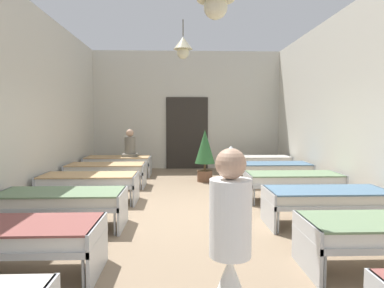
% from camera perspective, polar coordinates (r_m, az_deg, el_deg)
% --- Properties ---
extents(ground_plane, '(6.81, 11.77, 0.10)m').
position_cam_1_polar(ground_plane, '(6.33, 0.30, -11.66)').
color(ground_plane, '#8C755B').
extents(room_shell, '(6.61, 11.37, 3.93)m').
position_cam_1_polar(room_shell, '(7.42, -0.12, 6.41)').
color(room_shell, beige).
rests_on(room_shell, ground).
extents(bed_left_row_1, '(1.90, 0.84, 0.57)m').
position_cam_1_polar(bed_left_row_1, '(4.25, -27.91, -13.24)').
color(bed_left_row_1, '#B7BCC1').
rests_on(bed_left_row_1, ground).
extents(bed_left_row_2, '(1.90, 0.84, 0.57)m').
position_cam_1_polar(bed_left_row_2, '(5.71, -20.70, -8.62)').
color(bed_left_row_2, '#B7BCC1').
rests_on(bed_left_row_2, ground).
extents(bed_right_row_2, '(1.90, 0.84, 0.57)m').
position_cam_1_polar(bed_right_row_2, '(5.88, 21.32, -8.25)').
color(bed_right_row_2, '#B7BCC1').
rests_on(bed_right_row_2, ground).
extents(bed_left_row_3, '(1.90, 0.84, 0.57)m').
position_cam_1_polar(bed_left_row_3, '(7.24, -16.57, -5.85)').
color(bed_left_row_3, '#B7BCC1').
rests_on(bed_left_row_3, ground).
extents(bed_right_row_3, '(1.90, 0.84, 0.57)m').
position_cam_1_polar(bed_right_row_3, '(7.38, 16.28, -5.66)').
color(bed_right_row_3, '#B7BCC1').
rests_on(bed_right_row_3, ground).
extents(bed_left_row_4, '(1.90, 0.84, 0.57)m').
position_cam_1_polar(bed_left_row_4, '(8.80, -13.91, -4.04)').
color(bed_left_row_4, '#B7BCC1').
rests_on(bed_left_row_4, ground).
extents(bed_right_row_4, '(1.90, 0.84, 0.57)m').
position_cam_1_polar(bed_right_row_4, '(8.92, 12.99, -3.92)').
color(bed_right_row_4, '#B7BCC1').
rests_on(bed_right_row_4, ground).
extents(bed_left_row_5, '(1.90, 0.84, 0.57)m').
position_cam_1_polar(bed_left_row_5, '(10.39, -12.07, -2.78)').
color(bed_left_row_5, '#B7BCC1').
rests_on(bed_left_row_5, ground).
extents(bed_right_row_5, '(1.90, 0.84, 0.57)m').
position_cam_1_polar(bed_right_row_5, '(10.49, 10.68, -2.69)').
color(bed_right_row_5, '#B7BCC1').
rests_on(bed_right_row_5, ground).
extents(nurse_near_aisle, '(0.52, 0.52, 1.49)m').
position_cam_1_polar(nurse_near_aisle, '(2.67, 6.25, -21.20)').
color(nurse_near_aisle, white).
rests_on(nurse_near_aisle, ground).
extents(patient_seated_primary, '(0.44, 0.44, 0.80)m').
position_cam_1_polar(patient_seated_primary, '(10.31, -10.17, -0.40)').
color(patient_seated_primary, slate).
rests_on(patient_seated_primary, bed_left_row_5).
extents(potted_plant, '(0.53, 0.53, 1.39)m').
position_cam_1_polar(potted_plant, '(9.24, 2.13, -1.20)').
color(potted_plant, brown).
rests_on(potted_plant, ground).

